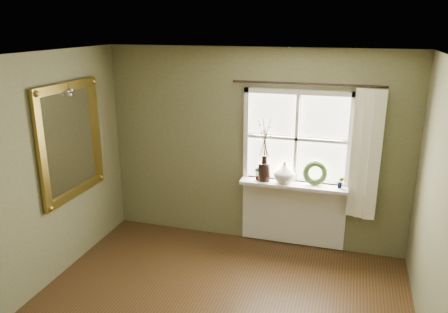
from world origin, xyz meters
TOP-DOWN VIEW (x-y plane):
  - ceiling at (0.00, 0.00)m, footprint 4.50×4.50m
  - wall_back at (0.00, 2.30)m, footprint 4.00×0.10m
  - window_frame at (0.55, 2.23)m, footprint 1.36×0.06m
  - window_sill at (0.55, 2.12)m, footprint 1.36×0.26m
  - window_apron at (0.55, 2.23)m, footprint 1.36×0.04m
  - dark_jug at (0.17, 2.12)m, footprint 0.18×0.18m
  - cream_vase at (0.43, 2.12)m, footprint 0.27×0.27m
  - wreath at (0.81, 2.16)m, footprint 0.34×0.21m
  - potted_plant_left at (0.08, 2.12)m, footprint 0.11×0.09m
  - potted_plant_right at (1.13, 2.12)m, footprint 0.09×0.08m
  - curtain at (1.39, 2.13)m, footprint 0.36×0.12m
  - curtain_rod at (0.65, 2.17)m, footprint 1.84×0.03m
  - gilt_mirror at (-1.96, 1.12)m, footprint 0.10×1.15m

SIDE VIEW (x-z plane):
  - window_apron at x=0.55m, z-range 0.02..0.90m
  - window_sill at x=0.55m, z-range 0.88..0.92m
  - potted_plant_right at x=1.13m, z-range 0.92..1.07m
  - potted_plant_left at x=0.08m, z-range 0.92..1.09m
  - wreath at x=0.81m, z-range 0.88..1.20m
  - dark_jug at x=0.17m, z-range 0.92..1.16m
  - cream_vase at x=0.43m, z-range 0.92..1.20m
  - wall_back at x=0.00m, z-range 0.00..2.60m
  - curtain at x=1.39m, z-range 0.57..2.16m
  - window_frame at x=0.55m, z-range 0.86..2.10m
  - gilt_mirror at x=-1.96m, z-range 0.86..2.24m
  - curtain_rod at x=0.65m, z-range 2.16..2.20m
  - ceiling at x=0.00m, z-range 2.60..2.60m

